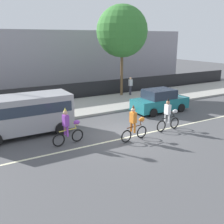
% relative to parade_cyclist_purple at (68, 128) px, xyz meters
% --- Properties ---
extents(ground_plane, '(80.00, 80.00, 0.00)m').
position_rel_parade_cyclist_purple_xyz_m(ground_plane, '(3.10, -0.24, -0.84)').
color(ground_plane, '#4C4C4F').
extents(road_centre_line, '(36.00, 0.14, 0.01)m').
position_rel_parade_cyclist_purple_xyz_m(road_centre_line, '(3.10, -0.74, -0.84)').
color(road_centre_line, beige).
rests_on(road_centre_line, ground).
extents(sidewalk_curb, '(60.00, 5.00, 0.15)m').
position_rel_parade_cyclist_purple_xyz_m(sidewalk_curb, '(3.10, 6.26, -0.77)').
color(sidewalk_curb, '#9E9B93').
rests_on(sidewalk_curb, ground).
extents(fence_line, '(40.00, 0.08, 1.40)m').
position_rel_parade_cyclist_purple_xyz_m(fence_line, '(3.10, 9.16, -0.14)').
color(fence_line, black).
rests_on(fence_line, ground).
extents(building_backdrop, '(28.00, 8.00, 5.90)m').
position_rel_parade_cyclist_purple_xyz_m(building_backdrop, '(6.10, 17.76, 2.11)').
color(building_backdrop, '#99939E').
rests_on(building_backdrop, ground).
extents(parade_cyclist_purple, '(1.72, 0.51, 1.92)m').
position_rel_parade_cyclist_purple_xyz_m(parade_cyclist_purple, '(0.00, 0.00, 0.00)').
color(parade_cyclist_purple, black).
rests_on(parade_cyclist_purple, ground).
extents(parade_cyclist_orange, '(1.72, 0.50, 1.92)m').
position_rel_parade_cyclist_purple_xyz_m(parade_cyclist_orange, '(3.16, -1.23, 0.00)').
color(parade_cyclist_orange, black).
rests_on(parade_cyclist_orange, ground).
extents(parade_cyclist_zebra, '(1.72, 0.50, 1.92)m').
position_rel_parade_cyclist_purple_xyz_m(parade_cyclist_zebra, '(5.75, -0.92, 0.00)').
color(parade_cyclist_zebra, black).
rests_on(parade_cyclist_zebra, ground).
extents(parked_van_grey, '(5.00, 2.22, 2.18)m').
position_rel_parade_cyclist_purple_xyz_m(parked_van_grey, '(-1.48, 2.46, 0.44)').
color(parked_van_grey, '#99999E').
rests_on(parked_van_grey, ground).
extents(parked_car_teal, '(4.10, 1.92, 1.64)m').
position_rel_parade_cyclist_purple_xyz_m(parked_car_teal, '(7.87, 2.40, -0.06)').
color(parked_car_teal, '#1E727A').
rests_on(parked_car_teal, ground).
extents(street_tree_near_lamp, '(4.40, 4.40, 7.74)m').
position_rel_parade_cyclist_purple_xyz_m(street_tree_near_lamp, '(8.19, 8.07, 4.84)').
color(street_tree_near_lamp, brown).
rests_on(street_tree_near_lamp, sidewalk_curb).
extents(pedestrian_onlooker, '(0.32, 0.20, 1.62)m').
position_rel_parade_cyclist_purple_xyz_m(pedestrian_onlooker, '(8.85, 7.61, 0.17)').
color(pedestrian_onlooker, '#33333D').
rests_on(pedestrian_onlooker, sidewalk_curb).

